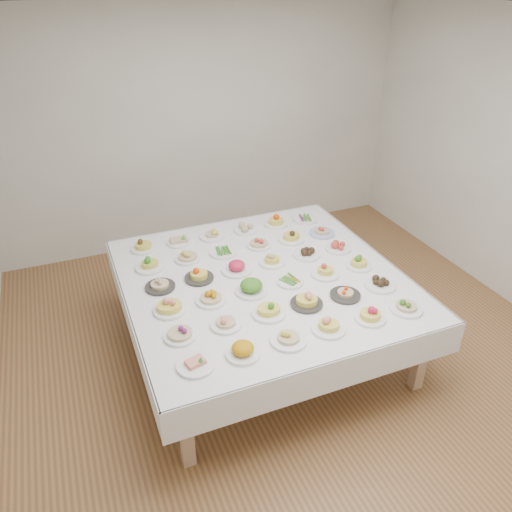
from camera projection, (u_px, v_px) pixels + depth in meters
name	position (u px, v px, depth m)	size (l,w,h in m)	color
room_envelope	(298.00, 161.00, 3.68)	(5.02, 5.02, 2.81)	olive
display_table	(263.00, 283.00, 4.34)	(2.35, 2.35, 0.75)	white
dish_0	(195.00, 362.00, 3.33)	(0.26, 0.26, 0.10)	white
dish_1	(243.00, 349.00, 3.42)	(0.24, 0.24, 0.12)	white
dish_2	(289.00, 334.00, 3.54)	(0.26, 0.26, 0.14)	white
dish_3	(329.00, 322.00, 3.65)	(0.27, 0.26, 0.15)	white
dish_4	(371.00, 312.00, 3.76)	(0.24, 0.23, 0.15)	white
dish_5	(407.00, 303.00, 3.86)	(0.25, 0.25, 0.14)	white
dish_6	(180.00, 330.00, 3.58)	(0.24, 0.24, 0.14)	white
dish_7	(226.00, 320.00, 3.70)	(0.23, 0.23, 0.12)	white
dish_8	(269.00, 306.00, 3.81)	(0.26, 0.26, 0.17)	white
dish_9	(307.00, 297.00, 3.92)	(0.28, 0.27, 0.16)	#2D2B28
dish_10	(346.00, 291.00, 4.03)	(0.25, 0.25, 0.12)	#2D2B28
dish_11	(380.00, 282.00, 4.16)	(0.26, 0.26, 0.10)	white
dish_12	(169.00, 303.00, 3.84)	(0.25, 0.25, 0.16)	white
dish_13	(211.00, 294.00, 3.96)	(0.27, 0.27, 0.14)	white
dish_14	(251.00, 284.00, 4.07)	(0.29, 0.29, 0.16)	white
dish_15	(290.00, 281.00, 4.22)	(0.22, 0.22, 0.05)	white
dish_16	(326.00, 269.00, 4.31)	(0.25, 0.25, 0.13)	white
dish_17	(359.00, 261.00, 4.42)	(0.23, 0.23, 0.13)	white
dish_18	(160.00, 283.00, 4.13)	(0.25, 0.25, 0.12)	#2D2B28
dish_19	(199.00, 273.00, 4.25)	(0.25, 0.25, 0.14)	#2D2B28
dish_20	(237.00, 265.00, 4.35)	(0.26, 0.26, 0.14)	white
dish_21	(272.00, 259.00, 4.47)	(0.23, 0.23, 0.12)	white
dish_22	(307.00, 252.00, 4.60)	(0.25, 0.25, 0.10)	white
dish_23	(338.00, 245.00, 4.70)	(0.24, 0.24, 0.10)	white
dish_24	(150.00, 261.00, 4.40)	(0.26, 0.26, 0.15)	white
dish_25	(188.00, 254.00, 4.53)	(0.23, 0.23, 0.13)	white
dish_26	(223.00, 251.00, 4.65)	(0.25, 0.25, 0.06)	white
dish_27	(259.00, 241.00, 4.75)	(0.23, 0.23, 0.13)	white
dish_28	(291.00, 234.00, 4.85)	(0.26, 0.26, 0.15)	white
dish_29	(322.00, 230.00, 4.97)	(0.25, 0.25, 0.12)	#4C66B2
dish_30	(143.00, 244.00, 4.69)	(0.23, 0.23, 0.14)	white
dish_31	(179.00, 239.00, 4.80)	(0.23, 0.23, 0.11)	white
dish_32	(212.00, 232.00, 4.90)	(0.24, 0.24, 0.13)	white
dish_33	(246.00, 227.00, 5.03)	(0.24, 0.24, 0.11)	white
dish_34	(276.00, 219.00, 5.14)	(0.23, 0.23, 0.14)	white
dish_35	(305.00, 218.00, 5.25)	(0.26, 0.26, 0.06)	white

